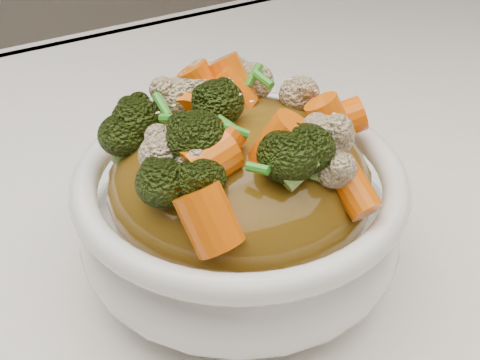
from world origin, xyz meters
TOP-DOWN VIEW (x-y plane):
  - tablecloth at (0.00, 0.00)m, footprint 1.20×0.80m
  - bowl at (0.02, 0.00)m, footprint 0.24×0.24m
  - sauce_base at (0.02, 0.00)m, footprint 0.19×0.19m
  - carrots at (0.02, 0.00)m, footprint 0.19×0.19m
  - broccoli at (0.02, 0.00)m, footprint 0.19×0.19m
  - cauliflower at (0.02, 0.00)m, footprint 0.19×0.19m
  - scallions at (0.02, 0.00)m, footprint 0.14×0.14m
  - sesame_seeds at (0.02, 0.00)m, footprint 0.17×0.17m

SIDE VIEW (x-z plane):
  - tablecloth at x=0.00m, z-range 0.71..0.75m
  - bowl at x=0.02m, z-range 0.75..0.83m
  - sauce_base at x=0.02m, z-range 0.77..0.86m
  - cauliflower at x=0.02m, z-range 0.85..0.88m
  - broccoli at x=0.02m, z-range 0.85..0.89m
  - carrots at x=0.02m, z-range 0.85..0.89m
  - scallions at x=0.02m, z-range 0.86..0.88m
  - sesame_seeds at x=0.02m, z-range 0.87..0.88m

